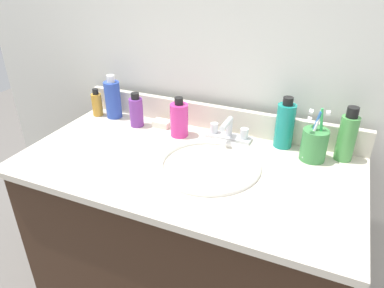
{
  "coord_description": "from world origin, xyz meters",
  "views": [
    {
      "loc": [
        0.4,
        -0.87,
        1.36
      ],
      "look_at": [
        0.02,
        0.0,
        0.85
      ],
      "focal_mm": 33.5,
      "sensor_mm": 36.0,
      "label": 1
    }
  ],
  "objects_px": {
    "bottle_cream_purple": "(136,111)",
    "bottle_toner_green": "(347,136)",
    "cup_green": "(314,144)",
    "faucet": "(228,132)",
    "soap_bar": "(162,124)",
    "bottle_shampoo_blue": "(113,99)",
    "bottle_mouthwash_teal": "(285,125)",
    "bottle_oil_amber": "(97,104)",
    "bottle_soap_pink": "(179,119)"
  },
  "relations": [
    {
      "from": "bottle_toner_green",
      "to": "soap_bar",
      "type": "height_order",
      "value": "bottle_toner_green"
    },
    {
      "from": "soap_bar",
      "to": "bottle_cream_purple",
      "type": "bearing_deg",
      "value": -162.05
    },
    {
      "from": "faucet",
      "to": "cup_green",
      "type": "relative_size",
      "value": 0.92
    },
    {
      "from": "bottle_shampoo_blue",
      "to": "bottle_mouthwash_teal",
      "type": "height_order",
      "value": "bottle_mouthwash_teal"
    },
    {
      "from": "faucet",
      "to": "soap_bar",
      "type": "distance_m",
      "value": 0.26
    },
    {
      "from": "bottle_soap_pink",
      "to": "bottle_mouthwash_teal",
      "type": "height_order",
      "value": "bottle_mouthwash_teal"
    },
    {
      "from": "bottle_toner_green",
      "to": "soap_bar",
      "type": "distance_m",
      "value": 0.64
    },
    {
      "from": "bottle_oil_amber",
      "to": "bottle_shampoo_blue",
      "type": "bearing_deg",
      "value": 9.43
    },
    {
      "from": "bottle_oil_amber",
      "to": "bottle_soap_pink",
      "type": "bearing_deg",
      "value": -4.79
    },
    {
      "from": "bottle_cream_purple",
      "to": "cup_green",
      "type": "relative_size",
      "value": 0.74
    },
    {
      "from": "faucet",
      "to": "bottle_shampoo_blue",
      "type": "distance_m",
      "value": 0.48
    },
    {
      "from": "bottle_cream_purple",
      "to": "bottle_toner_green",
      "type": "distance_m",
      "value": 0.73
    },
    {
      "from": "cup_green",
      "to": "bottle_mouthwash_teal",
      "type": "bearing_deg",
      "value": 153.69
    },
    {
      "from": "bottle_cream_purple",
      "to": "bottle_soap_pink",
      "type": "height_order",
      "value": "bottle_soap_pink"
    },
    {
      "from": "bottle_toner_green",
      "to": "bottle_mouthwash_teal",
      "type": "distance_m",
      "value": 0.19
    },
    {
      "from": "faucet",
      "to": "bottle_shampoo_blue",
      "type": "relative_size",
      "value": 0.94
    },
    {
      "from": "bottle_oil_amber",
      "to": "cup_green",
      "type": "height_order",
      "value": "cup_green"
    },
    {
      "from": "faucet",
      "to": "bottle_shampoo_blue",
      "type": "bearing_deg",
      "value": 179.63
    },
    {
      "from": "bottle_oil_amber",
      "to": "bottle_cream_purple",
      "type": "xyz_separation_m",
      "value": [
        0.2,
        -0.02,
        0.01
      ]
    },
    {
      "from": "cup_green",
      "to": "soap_bar",
      "type": "distance_m",
      "value": 0.55
    },
    {
      "from": "faucet",
      "to": "bottle_shampoo_blue",
      "type": "xyz_separation_m",
      "value": [
        -0.48,
        0.0,
        0.05
      ]
    },
    {
      "from": "bottle_soap_pink",
      "to": "bottle_mouthwash_teal",
      "type": "distance_m",
      "value": 0.36
    },
    {
      "from": "bottle_oil_amber",
      "to": "soap_bar",
      "type": "relative_size",
      "value": 1.72
    },
    {
      "from": "bottle_cream_purple",
      "to": "bottle_oil_amber",
      "type": "bearing_deg",
      "value": 173.48
    },
    {
      "from": "faucet",
      "to": "bottle_oil_amber",
      "type": "distance_m",
      "value": 0.55
    },
    {
      "from": "faucet",
      "to": "bottle_toner_green",
      "type": "bearing_deg",
      "value": 2.51
    },
    {
      "from": "bottle_shampoo_blue",
      "to": "cup_green",
      "type": "distance_m",
      "value": 0.76
    },
    {
      "from": "faucet",
      "to": "bottle_soap_pink",
      "type": "distance_m",
      "value": 0.18
    },
    {
      "from": "faucet",
      "to": "bottle_toner_green",
      "type": "height_order",
      "value": "bottle_toner_green"
    },
    {
      "from": "cup_green",
      "to": "faucet",
      "type": "bearing_deg",
      "value": 175.14
    },
    {
      "from": "soap_bar",
      "to": "bottle_toner_green",
      "type": "bearing_deg",
      "value": 1.66
    },
    {
      "from": "cup_green",
      "to": "bottle_oil_amber",
      "type": "bearing_deg",
      "value": 178.92
    },
    {
      "from": "cup_green",
      "to": "bottle_toner_green",
      "type": "bearing_deg",
      "value": 24.56
    },
    {
      "from": "cup_green",
      "to": "bottle_shampoo_blue",
      "type": "bearing_deg",
      "value": 177.94
    },
    {
      "from": "bottle_cream_purple",
      "to": "soap_bar",
      "type": "distance_m",
      "value": 0.1
    },
    {
      "from": "faucet",
      "to": "bottle_toner_green",
      "type": "distance_m",
      "value": 0.38
    },
    {
      "from": "bottle_cream_purple",
      "to": "bottle_toner_green",
      "type": "relative_size",
      "value": 0.73
    },
    {
      "from": "faucet",
      "to": "bottle_cream_purple",
      "type": "relative_size",
      "value": 1.24
    },
    {
      "from": "bottle_cream_purple",
      "to": "bottle_mouthwash_teal",
      "type": "bearing_deg",
      "value": 6.12
    },
    {
      "from": "bottle_soap_pink",
      "to": "cup_green",
      "type": "bearing_deg",
      "value": 1.98
    },
    {
      "from": "bottle_oil_amber",
      "to": "bottle_toner_green",
      "type": "distance_m",
      "value": 0.92
    },
    {
      "from": "bottle_shampoo_blue",
      "to": "bottle_oil_amber",
      "type": "bearing_deg",
      "value": -170.57
    },
    {
      "from": "faucet",
      "to": "bottle_soap_pink",
      "type": "height_order",
      "value": "bottle_soap_pink"
    },
    {
      "from": "bottle_soap_pink",
      "to": "faucet",
      "type": "bearing_deg",
      "value": 13.26
    },
    {
      "from": "bottle_cream_purple",
      "to": "cup_green",
      "type": "xyz_separation_m",
      "value": [
        0.64,
        0.01,
        -0.0
      ]
    },
    {
      "from": "bottle_soap_pink",
      "to": "bottle_mouthwash_teal",
      "type": "bearing_deg",
      "value": 10.64
    },
    {
      "from": "bottle_oil_amber",
      "to": "bottle_cream_purple",
      "type": "bearing_deg",
      "value": -6.52
    },
    {
      "from": "bottle_soap_pink",
      "to": "bottle_cream_purple",
      "type": "bearing_deg",
      "value": 177.1
    },
    {
      "from": "bottle_shampoo_blue",
      "to": "soap_bar",
      "type": "bearing_deg",
      "value": -1.34
    },
    {
      "from": "soap_bar",
      "to": "bottle_shampoo_blue",
      "type": "bearing_deg",
      "value": 178.66
    }
  ]
}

